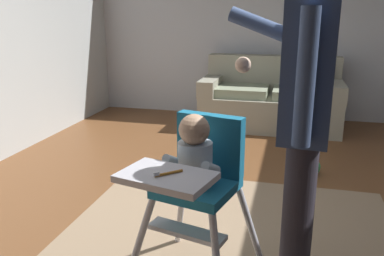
{
  "coord_description": "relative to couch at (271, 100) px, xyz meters",
  "views": [
    {
      "loc": [
        0.53,
        -2.63,
        1.39
      ],
      "look_at": [
        -0.01,
        -0.51,
        0.76
      ],
      "focal_mm": 37.84,
      "sensor_mm": 36.0,
      "label": 1
    }
  ],
  "objects": [
    {
      "name": "toy_ball",
      "position": [
        0.46,
        -1.56,
        -0.26
      ],
      "size": [
        0.15,
        0.15,
        0.15
      ],
      "primitive_type": "sphere",
      "color": "green",
      "rests_on": "ground"
    },
    {
      "name": "wall_far",
      "position": [
        -0.28,
        0.52,
        0.97
      ],
      "size": [
        5.15,
        0.06,
        2.6
      ],
      "primitive_type": "cube",
      "color": "silver",
      "rests_on": "ground"
    },
    {
      "name": "high_chair",
      "position": [
        -0.18,
        -3.23,
        0.3
      ],
      "size": [
        0.73,
        0.82,
        0.93
      ],
      "rotation": [
        0.0,
        0.0,
        -1.81
      ],
      "color": "silver",
      "rests_on": "ground"
    },
    {
      "name": "couch",
      "position": [
        0.0,
        0.0,
        0.0
      ],
      "size": [
        1.69,
        0.86,
        0.86
      ],
      "rotation": [
        0.0,
        0.0,
        -1.57
      ],
      "color": "#9B9884",
      "rests_on": "ground"
    },
    {
      "name": "ground",
      "position": [
        -0.28,
        -2.43,
        -0.38
      ],
      "size": [
        5.95,
        7.44,
        0.1
      ],
      "primitive_type": "cube",
      "color": "brown"
    },
    {
      "name": "adult_standing",
      "position": [
        0.31,
        -3.28,
        0.59
      ],
      "size": [
        0.51,
        0.53,
        1.63
      ],
      "rotation": [
        0.0,
        0.0,
        3.05
      ],
      "color": "#332F3A",
      "rests_on": "ground"
    }
  ]
}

